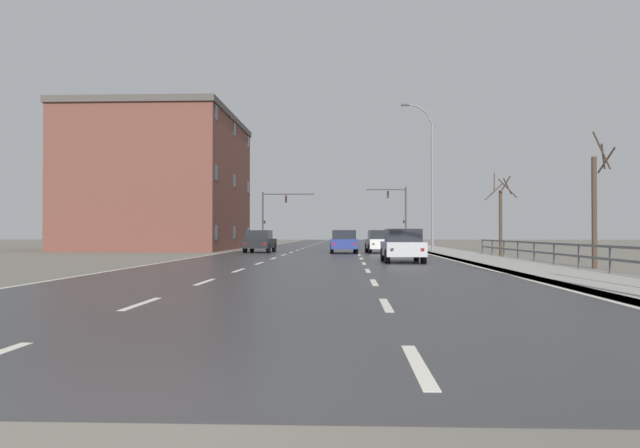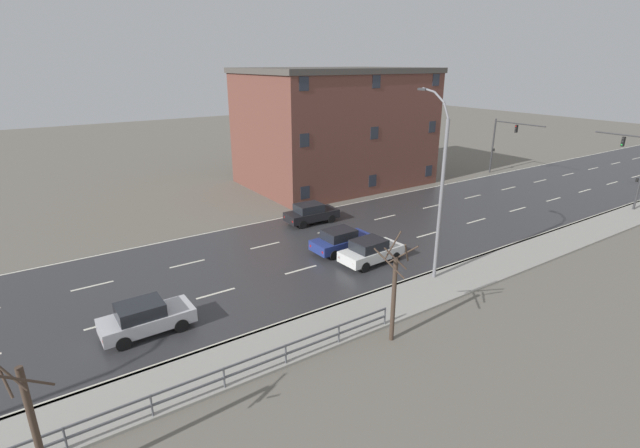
{
  "view_description": "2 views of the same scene",
  "coord_description": "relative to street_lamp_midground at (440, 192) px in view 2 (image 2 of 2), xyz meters",
  "views": [
    {
      "loc": [
        1.61,
        -4.52,
        1.38
      ],
      "look_at": [
        -0.75,
        49.52,
        2.15
      ],
      "focal_mm": 35.4,
      "sensor_mm": 36.0,
      "label": 1
    },
    {
      "loc": [
        23.86,
        21.37,
        11.82
      ],
      "look_at": [
        0.0,
        37.34,
        1.68
      ],
      "focal_mm": 25.79,
      "sensor_mm": 36.0,
      "label": 2
    }
  ],
  "objects": [
    {
      "name": "ground_plane",
      "position": [
        -7.46,
        7.83,
        -5.25
      ],
      "size": [
        160.0,
        160.0,
        0.12
      ],
      "color": "#666056"
    },
    {
      "name": "road_asphalt_strip",
      "position": [
        -7.46,
        19.83,
        -5.18
      ],
      "size": [
        14.0,
        120.0,
        0.03
      ],
      "color": "#303033",
      "rests_on": "ground"
    },
    {
      "name": "sidewalk_right",
      "position": [
        0.96,
        19.83,
        -5.13
      ],
      "size": [
        3.0,
        120.0,
        0.12
      ],
      "color": "gray",
      "rests_on": "ground"
    },
    {
      "name": "guardrail",
      "position": [
        2.39,
        -19.15,
        -4.48
      ],
      "size": [
        0.07,
        26.89,
        1.0
      ],
      "color": "#515459",
      "rests_on": "ground"
    },
    {
      "name": "street_lamp_midground",
      "position": [
        0.0,
        0.0,
        0.0
      ],
      "size": [
        2.3,
        0.24,
        10.56
      ],
      "color": "slate",
      "rests_on": "ground"
    },
    {
      "name": "traffic_signal_right",
      "position": [
        -0.28,
        23.71,
        -1.1
      ],
      "size": [
        4.34,
        0.36,
        6.34
      ],
      "color": "#38383A",
      "rests_on": "ground"
    },
    {
      "name": "traffic_signal_left",
      "position": [
        -14.23,
        25.63,
        -1.17
      ],
      "size": [
        5.9,
        0.36,
        6.0
      ],
      "color": "#38383A",
      "rests_on": "ground"
    },
    {
      "name": "car_mid_centre",
      "position": [
        -12.02,
        -0.62,
        -4.38
      ],
      "size": [
        1.96,
        4.16,
        1.57
      ],
      "rotation": [
        0.0,
        0.0,
        -0.04
      ],
      "color": "black",
      "rests_on": "ground"
    },
    {
      "name": "car_far_right",
      "position": [
        -3.29,
        -15.23,
        -4.38
      ],
      "size": [
        1.89,
        4.13,
        1.57
      ],
      "rotation": [
        0.0,
        0.0,
        0.02
      ],
      "color": "#B7B7BC",
      "rests_on": "ground"
    },
    {
      "name": "car_near_right",
      "position": [
        -6.11,
        -2.07,
        -4.38
      ],
      "size": [
        1.93,
        4.15,
        1.57
      ],
      "rotation": [
        0.0,
        0.0,
        0.03
      ],
      "color": "navy",
      "rests_on": "ground"
    },
    {
      "name": "car_distant",
      "position": [
        -3.63,
        -1.61,
        -4.38
      ],
      "size": [
        2.01,
        4.19,
        1.57
      ],
      "rotation": [
        0.0,
        0.0,
        0.05
      ],
      "color": "silver",
      "rests_on": "ground"
    },
    {
      "name": "brick_building",
      "position": [
        -21.67,
        8.42,
        0.49
      ],
      "size": [
        12.62,
        17.55,
        11.33
      ],
      "color": "brown",
      "rests_on": "ground"
    },
    {
      "name": "bare_tree_near",
      "position": [
        3.78,
        -19.77,
        -2.78
      ],
      "size": [
        0.95,
        1.29,
        5.27
      ],
      "color": "#423328",
      "rests_on": "ground"
    },
    {
      "name": "bare_tree_mid",
      "position": [
        3.4,
        -6.22,
        -2.8
      ],
      "size": [
        1.8,
        1.92,
        5.07
      ],
      "color": "#423328",
      "rests_on": "ground"
    }
  ]
}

